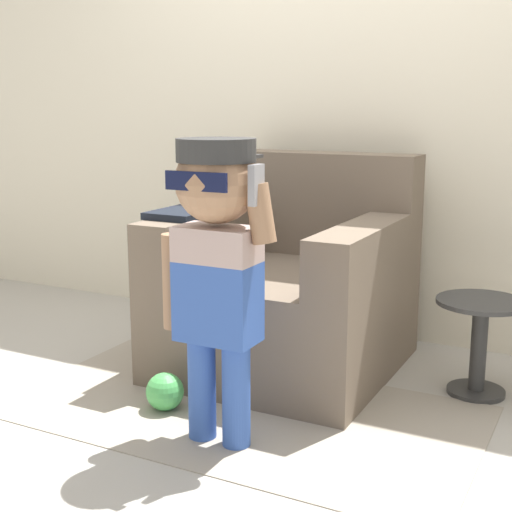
% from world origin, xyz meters
% --- Properties ---
extents(ground_plane, '(10.00, 10.00, 0.00)m').
position_xyz_m(ground_plane, '(0.00, 0.00, 0.00)').
color(ground_plane, '#ADA89E').
extents(wall_back, '(10.00, 0.05, 2.60)m').
position_xyz_m(wall_back, '(0.00, 0.68, 1.30)').
color(wall_back, beige).
rests_on(wall_back, ground_plane).
extents(armchair, '(0.97, 1.00, 0.95)m').
position_xyz_m(armchair, '(-0.02, 0.07, 0.35)').
color(armchair, '#6B5B4C').
rests_on(armchair, ground_plane).
extents(person_child, '(0.43, 0.33, 1.06)m').
position_xyz_m(person_child, '(0.09, -0.76, 0.71)').
color(person_child, '#3356AD').
rests_on(person_child, ground_plane).
extents(side_table, '(0.36, 0.36, 0.40)m').
position_xyz_m(side_table, '(0.82, 0.10, 0.24)').
color(side_table, '#333333').
rests_on(side_table, ground_plane).
extents(rug, '(1.81, 0.99, 0.01)m').
position_xyz_m(rug, '(0.04, -0.50, 0.00)').
color(rug, '#9E9384').
rests_on(rug, ground_plane).
extents(toy_ball, '(0.15, 0.15, 0.15)m').
position_xyz_m(toy_ball, '(-0.23, -0.62, 0.07)').
color(toy_ball, '#4CB256').
rests_on(toy_ball, ground_plane).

